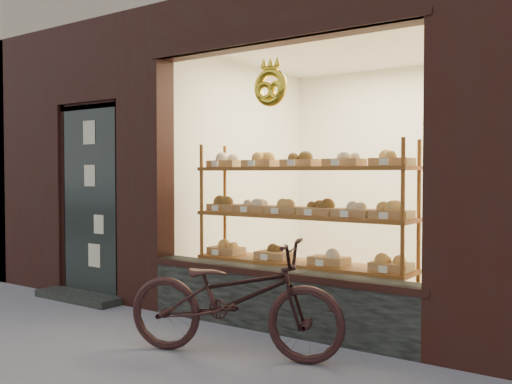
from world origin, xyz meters
The scene contains 2 objects.
display_shelf centered at (0.45, 2.55, 0.89)m, with size 2.20×0.45×1.70m.
bicycle centered at (0.57, 1.33, 0.45)m, with size 0.60×1.72×0.91m, color black.
Camera 1 is at (3.18, -2.12, 1.41)m, focal length 40.00 mm.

